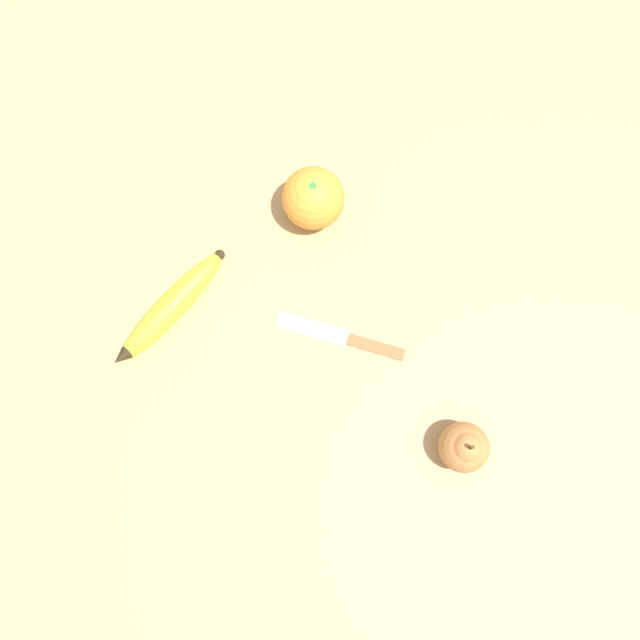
# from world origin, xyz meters

# --- Properties ---
(ground_plane) EXTENTS (3.00, 3.00, 0.00)m
(ground_plane) POSITION_xyz_m (0.00, 0.00, 0.00)
(ground_plane) COLOR tan
(banana) EXTENTS (0.17, 0.16, 0.04)m
(banana) POSITION_xyz_m (0.14, -0.04, 0.02)
(banana) COLOR yellow
(banana) RESTS_ON ground_plane
(orange) EXTENTS (0.09, 0.09, 0.09)m
(orange) POSITION_xyz_m (-0.06, -0.17, 0.04)
(orange) COLOR orange
(orange) RESTS_ON ground_plane
(pear) EXTENTS (0.07, 0.07, 0.08)m
(pear) POSITION_xyz_m (-0.22, 0.19, 0.04)
(pear) COLOR #B2753D
(pear) RESTS_ON ground_plane
(paring_knife) EXTENTS (0.17, 0.09, 0.01)m
(paring_knife) POSITION_xyz_m (-0.09, 0.03, 0.00)
(paring_knife) COLOR silver
(paring_knife) RESTS_ON ground_plane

